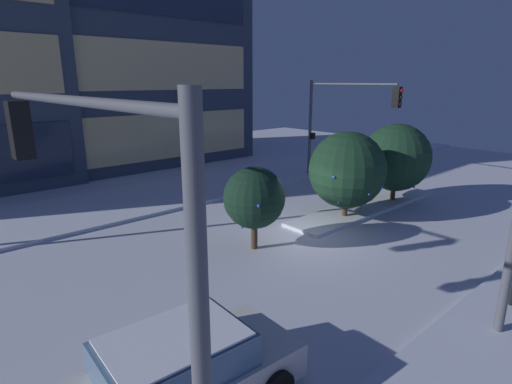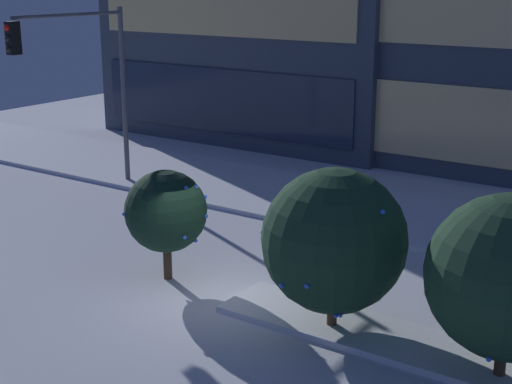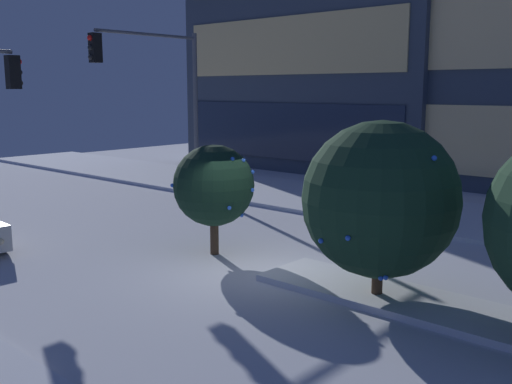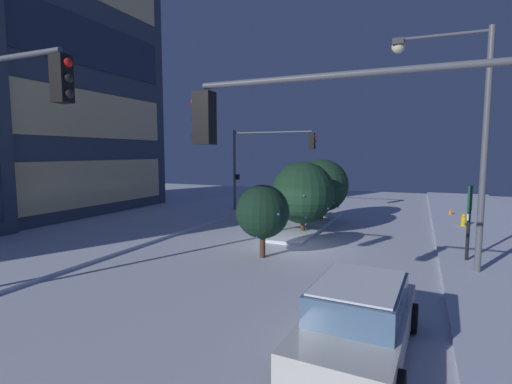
{
  "view_description": "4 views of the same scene",
  "coord_description": "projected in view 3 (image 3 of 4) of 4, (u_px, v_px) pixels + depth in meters",
  "views": [
    {
      "loc": [
        -10.34,
        -9.23,
        5.53
      ],
      "look_at": [
        -0.36,
        1.9,
        1.45
      ],
      "focal_mm": 28.6,
      "sensor_mm": 36.0,
      "label": 1
    },
    {
      "loc": [
        10.28,
        -12.97,
        7.43
      ],
      "look_at": [
        0.31,
        1.42,
        2.4
      ],
      "focal_mm": 52.91,
      "sensor_mm": 36.0,
      "label": 2
    },
    {
      "loc": [
        8.85,
        -9.84,
        4.2
      ],
      "look_at": [
        -0.89,
        1.1,
        1.64
      ],
      "focal_mm": 41.37,
      "sensor_mm": 36.0,
      "label": 3
    },
    {
      "loc": [
        -14.97,
        -5.03,
        4.04
      ],
      "look_at": [
        -0.48,
        1.26,
        2.4
      ],
      "focal_mm": 26.47,
      "sensor_mm": 36.0,
      "label": 4
    }
  ],
  "objects": [
    {
      "name": "decorated_tree_left_of_median",
      "position": [
        380.0,
        199.0,
        11.56
      ],
      "size": [
        3.11,
        3.11,
        3.62
      ],
      "color": "#473323",
      "rests_on": "ground"
    },
    {
      "name": "ground",
      "position": [
        253.0,
        271.0,
        13.76
      ],
      "size": [
        52.0,
        52.0,
        0.0
      ],
      "primitive_type": "plane",
      "color": "silver"
    },
    {
      "name": "curb_strip_far",
      "position": [
        419.0,
        213.0,
        19.94
      ],
      "size": [
        52.0,
        5.2,
        0.14
      ],
      "primitive_type": "cube",
      "color": "silver",
      "rests_on": "ground"
    },
    {
      "name": "decorated_tree_median",
      "position": [
        214.0,
        186.0,
        14.91
      ],
      "size": [
        2.07,
        2.07,
        2.83
      ],
      "color": "#473323",
      "rests_on": "ground"
    },
    {
      "name": "median_strip",
      "position": [
        472.0,
        317.0,
        10.8
      ],
      "size": [
        9.0,
        1.8,
        0.14
      ],
      "primitive_type": "cube",
      "color": "silver",
      "rests_on": "ground"
    },
    {
      "name": "office_tower_secondary",
      "position": [
        341.0,
        50.0,
        32.64
      ],
      "size": [
        14.71,
        9.92,
        12.64
      ],
      "color": "#384251",
      "rests_on": "ground"
    },
    {
      "name": "traffic_light_corner_far_left",
      "position": [
        158.0,
        81.0,
        22.39
      ],
      "size": [
        0.32,
        4.99,
        6.4
      ],
      "rotation": [
        0.0,
        0.0,
        -1.57
      ],
      "color": "#565960",
      "rests_on": "ground"
    }
  ]
}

